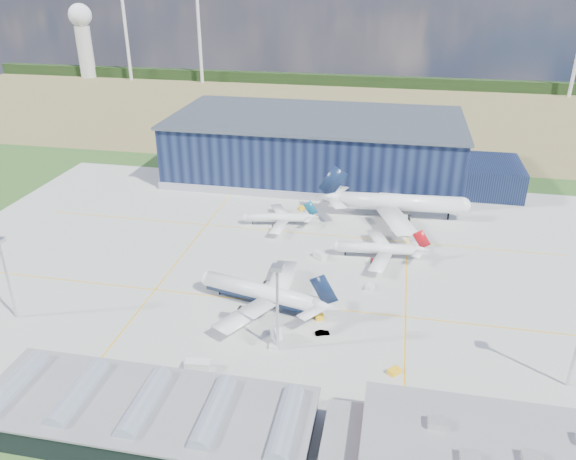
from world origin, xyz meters
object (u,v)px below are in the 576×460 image
object	(u,v)px
hangar	(322,150)
gse_tug_c	(302,209)
airliner_regional	(277,213)
airstair	(276,336)
gse_van_b	(320,256)
airliner_red	(377,243)
airliner_widebody	(401,194)
car_b	(322,333)
gse_cart_a	(370,287)
gse_cart_b	(302,215)
gse_tug_b	(394,371)
gse_van_a	(198,365)
gse_tug_a	(318,315)
car_a	(514,435)
light_mast_west	(4,266)
light_mast_center	(277,295)
airliner_navy	(260,284)

from	to	relation	value
hangar	gse_tug_c	size ratio (longest dim) A/B	47.99
airliner_regional	airstair	size ratio (longest dim) A/B	5.43
gse_van_b	airliner_red	bearing A→B (deg)	-32.58
airliner_widebody	car_b	distance (m)	79.38
gse_cart_a	gse_cart_b	distance (m)	53.96
gse_tug_b	airliner_red	bearing A→B (deg)	140.44
gse_tug_c	gse_van_a	bearing A→B (deg)	-118.06
gse_tug_c	gse_cart_b	size ratio (longest dim) A/B	0.97
gse_van_a	gse_tug_a	bearing A→B (deg)	-48.93
gse_tug_a	car_a	size ratio (longest dim) A/B	1.02
airstair	car_b	size ratio (longest dim) A/B	1.37
gse_van_b	hangar	bearing A→B (deg)	50.94
gse_cart_b	hangar	bearing A→B (deg)	20.72
hangar	airliner_widebody	bearing A→B (deg)	-49.39
hangar	light_mast_west	bearing A→B (deg)	-116.71
light_mast_center	gse_cart_b	xyz separation A→B (m)	(-8.04, 78.45, -14.76)
airliner_regional	light_mast_west	bearing A→B (deg)	41.04
gse_cart_a	gse_tug_a	bearing A→B (deg)	-106.74
hangar	airliner_navy	distance (m)	106.93
airliner_widebody	gse_tug_a	world-z (taller)	airliner_widebody
gse_tug_b	gse_cart_b	world-z (taller)	gse_cart_b
light_mast_west	airliner_navy	size ratio (longest dim) A/B	0.55
gse_cart_a	gse_tug_c	distance (m)	59.89
car_a	light_mast_center	bearing A→B (deg)	84.97
light_mast_west	gse_tug_c	world-z (taller)	light_mast_west
gse_tug_a	gse_tug_b	bearing A→B (deg)	-68.28
light_mast_center	gse_van_b	distance (m)	49.88
gse_tug_a	light_mast_center	bearing A→B (deg)	-141.42
gse_van_b	airstair	xyz separation A→B (m)	(-4.30, -44.65, 0.53)
light_mast_center	airliner_navy	bearing A→B (deg)	115.66
hangar	car_b	bearing A→B (deg)	-81.79
airliner_red	gse_tug_b	xyz separation A→B (m)	(7.22, -55.40, -4.42)
light_mast_west	gse_cart_b	size ratio (longest dim) A/B	7.40
light_mast_west	gse_cart_a	xyz separation A→B (m)	(89.84, 32.25, -14.77)
gse_tug_c	car_b	bearing A→B (deg)	-100.02
gse_tug_b	airstair	size ratio (longest dim) A/B	0.57
gse_van_b	car_b	world-z (taller)	gse_van_b
light_mast_west	gse_tug_c	bearing A→B (deg)	54.27
hangar	gse_tug_b	distance (m)	133.31
light_mast_west	airliner_widebody	world-z (taller)	light_mast_west
airliner_regional	gse_van_b	distance (m)	29.36
hangar	light_mast_center	world-z (taller)	hangar
light_mast_west	car_a	distance (m)	123.29
gse_van_b	gse_tug_c	distance (m)	39.04
light_mast_west	gse_van_b	size ratio (longest dim) A/B	4.92
gse_tug_a	gse_van_a	world-z (taller)	gse_van_a
airliner_navy	airliner_widebody	xyz separation A→B (m)	(35.58, 67.00, 2.36)
gse_cart_b	light_mast_center	bearing A→B (deg)	-152.38
airliner_widebody	airliner_red	bearing A→B (deg)	-105.04
gse_van_a	car_a	xyz separation A→B (m)	(67.34, -7.13, -0.65)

